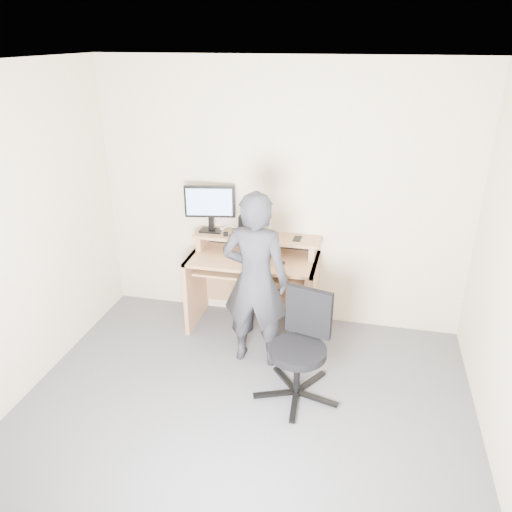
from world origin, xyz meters
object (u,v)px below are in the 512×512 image
at_px(desk, 255,273).
at_px(person, 255,281).
at_px(office_chair, 301,342).
at_px(monitor, 210,204).

bearing_deg(desk, person, -76.64).
height_order(office_chair, person, person).
distance_m(monitor, person, 0.98).
xyz_separation_m(monitor, office_chair, (1.04, -1.02, -0.72)).
bearing_deg(person, office_chair, 143.30).
relative_size(desk, person, 0.77).
relative_size(desk, office_chair, 1.41).
xyz_separation_m(monitor, person, (0.59, -0.67, -0.41)).
xyz_separation_m(desk, office_chair, (0.59, -0.94, -0.08)).
distance_m(desk, monitor, 0.78).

